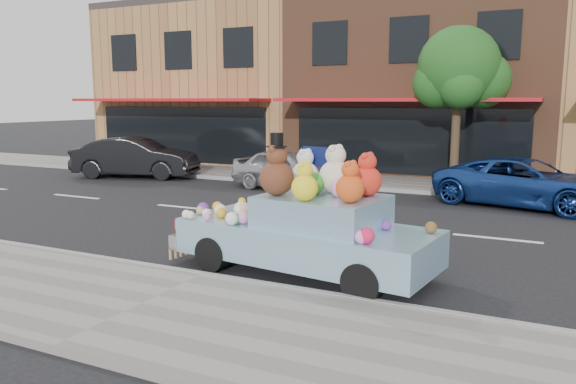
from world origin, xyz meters
The scene contains 12 objects.
ground centered at (0.00, 0.00, 0.00)m, with size 120.00×120.00×0.00m, color black.
near_sidewalk centered at (0.00, -6.50, 0.06)m, with size 60.00×3.00×0.12m, color gray.
far_sidewalk centered at (0.00, 6.50, 0.06)m, with size 60.00×3.00×0.12m, color gray.
near_kerb centered at (0.00, -5.00, 0.07)m, with size 60.00×0.12×0.13m, color gray.
far_kerb centered at (0.00, 5.00, 0.07)m, with size 60.00×0.12×0.13m, color gray.
storefront_left centered at (-10.00, 11.97, 3.64)m, with size 10.00×9.80×7.30m.
storefront_mid centered at (0.00, 11.97, 3.64)m, with size 10.00×9.80×7.30m.
street_tree centered at (2.03, 6.55, 3.69)m, with size 3.00×2.70×5.22m.
car_silver centered at (-2.79, 3.98, 0.67)m, with size 1.57×3.91×1.33m, color #B1B1B6.
car_blue centered at (4.30, 4.16, 0.67)m, with size 2.21×4.79×1.33m, color navy.
car_dark centered at (-9.28, 4.16, 0.76)m, with size 1.60×4.59×1.51m, color black.
art_car centered at (1.36, -3.93, 0.81)m, with size 4.66×2.29×2.37m.
Camera 1 is at (5.03, -12.27, 2.88)m, focal length 35.00 mm.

